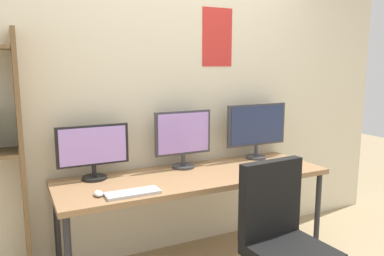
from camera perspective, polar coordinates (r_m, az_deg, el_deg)
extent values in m
cube|color=beige|center=(3.16, -2.95, 4.77)|extent=(4.47, 0.10, 2.60)
cube|color=red|center=(3.28, 3.85, 13.55)|extent=(0.28, 0.01, 0.48)
cube|color=#936D47|center=(2.89, 0.44, -7.40)|extent=(2.07, 0.68, 0.04)
cylinder|color=#262628|center=(3.34, 18.46, -12.27)|extent=(0.04, 0.04, 0.70)
cylinder|color=#262628|center=(3.03, -19.70, -14.62)|extent=(0.04, 0.04, 0.70)
cylinder|color=#262628|center=(3.74, 12.18, -9.57)|extent=(0.04, 0.04, 0.70)
cube|color=brown|center=(2.79, -24.30, -5.10)|extent=(0.03, 0.28, 1.80)
cube|color=black|center=(2.39, 14.72, -17.96)|extent=(0.47, 0.47, 0.08)
cube|color=black|center=(2.41, 11.81, -10.40)|extent=(0.44, 0.10, 0.48)
cylinder|color=black|center=(2.85, -14.55, -7.31)|extent=(0.18, 0.18, 0.02)
cylinder|color=black|center=(2.84, -14.59, -6.29)|extent=(0.03, 0.03, 0.09)
cube|color=black|center=(2.80, -14.77, -2.54)|extent=(0.51, 0.03, 0.29)
cube|color=#B28CE5|center=(2.78, -14.70, -2.60)|extent=(0.47, 0.01, 0.26)
cylinder|color=#38383D|center=(3.06, -1.31, -5.83)|extent=(0.18, 0.18, 0.02)
cylinder|color=#38383D|center=(3.05, -1.32, -4.82)|extent=(0.03, 0.03, 0.09)
cube|color=#38383D|center=(3.01, -1.37, -0.71)|extent=(0.47, 0.03, 0.35)
cube|color=#B28CE5|center=(2.99, -1.24, -0.76)|extent=(0.44, 0.01, 0.32)
cylinder|color=#38383D|center=(3.41, 9.66, -4.36)|extent=(0.18, 0.18, 0.02)
cylinder|color=#38383D|center=(3.40, 9.69, -3.37)|extent=(0.03, 0.03, 0.10)
cube|color=#38383D|center=(3.36, 9.75, 0.51)|extent=(0.59, 0.03, 0.36)
cube|color=navy|center=(3.34, 9.92, 0.47)|extent=(0.54, 0.01, 0.33)
cube|color=silver|center=(2.48, -8.97, -9.70)|extent=(0.35, 0.13, 0.02)
cube|color=black|center=(2.98, 12.19, -6.47)|extent=(0.34, 0.13, 0.02)
ellipsoid|color=silver|center=(2.50, -13.99, -9.60)|extent=(0.06, 0.10, 0.03)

